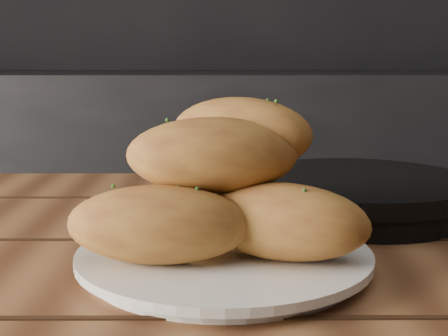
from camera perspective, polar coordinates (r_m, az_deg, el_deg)
counter at (r=1.78m, az=2.44°, el=-5.92°), size 2.80×0.60×0.90m
plate at (r=0.57m, az=0.01°, el=-8.30°), size 0.27×0.27×0.02m
bread_rolls at (r=0.56m, az=-0.15°, el=-1.76°), size 0.27×0.22×0.14m
skillet at (r=0.79m, az=12.20°, el=-2.32°), size 0.41×0.29×0.05m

